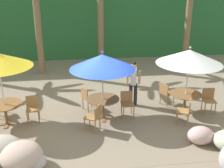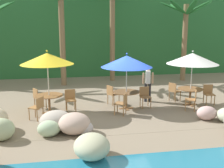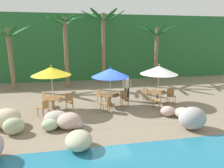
{
  "view_description": "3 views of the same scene",
  "coord_description": "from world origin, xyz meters",
  "px_view_note": "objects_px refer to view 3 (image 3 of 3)",
  "views": [
    {
      "loc": [
        -0.5,
        -8.25,
        4.44
      ],
      "look_at": [
        0.61,
        0.43,
        1.13
      ],
      "focal_mm": 44.33,
      "sensor_mm": 36.0,
      "label": 1
    },
    {
      "loc": [
        -2.23,
        -10.65,
        3.41
      ],
      "look_at": [
        -0.3,
        0.43,
        1.03
      ],
      "focal_mm": 43.8,
      "sensor_mm": 36.0,
      "label": 2
    },
    {
      "loc": [
        -1.58,
        -10.42,
        3.85
      ],
      "look_at": [
        0.34,
        0.05,
        1.37
      ],
      "focal_mm": 31.39,
      "sensor_mm": 36.0,
      "label": 3
    }
  ],
  "objects_px": {
    "chair_white_seaward": "(171,95)",
    "chair_yellow_inland": "(46,98)",
    "chair_yellow_left": "(44,107)",
    "dining_table_white": "(158,94)",
    "umbrella_white": "(159,70)",
    "palm_tree_nearest": "(9,45)",
    "dining_table_yellow": "(53,100)",
    "dining_table_blue": "(110,97)",
    "chair_white_inland": "(146,93)",
    "chair_white_left": "(159,100)",
    "chair_blue_left": "(107,103)",
    "umbrella_blue": "(110,73)",
    "chair_blue_inland": "(100,95)",
    "palm_tree_second": "(65,39)",
    "umbrella_yellow": "(51,71)",
    "chair_blue_seaward": "(124,97)",
    "palm_tree_fourth": "(157,43)",
    "waiter_in_white": "(127,86)",
    "palm_tree_third": "(103,34)",
    "chair_yellow_seaward": "(69,100)"
  },
  "relations": [
    {
      "from": "dining_table_yellow",
      "to": "dining_table_blue",
      "type": "relative_size",
      "value": 1.0
    },
    {
      "from": "chair_blue_inland",
      "to": "palm_tree_nearest",
      "type": "xyz_separation_m",
      "value": [
        -6.1,
        4.39,
        2.87
      ]
    },
    {
      "from": "dining_table_yellow",
      "to": "dining_table_white",
      "type": "relative_size",
      "value": 1.0
    },
    {
      "from": "umbrella_white",
      "to": "dining_table_white",
      "type": "xyz_separation_m",
      "value": [
        0.0,
        0.0,
        -1.44
      ]
    },
    {
      "from": "chair_yellow_left",
      "to": "palm_tree_second",
      "type": "distance_m",
      "value": 6.97
    },
    {
      "from": "chair_blue_inland",
      "to": "chair_blue_left",
      "type": "xyz_separation_m",
      "value": [
        0.16,
        -1.49,
        0.0
      ]
    },
    {
      "from": "chair_white_seaward",
      "to": "chair_yellow_inland",
      "type": "bearing_deg",
      "value": 175.19
    },
    {
      "from": "dining_table_blue",
      "to": "umbrella_white",
      "type": "xyz_separation_m",
      "value": [
        2.9,
        0.07,
        1.44
      ]
    },
    {
      "from": "chair_yellow_inland",
      "to": "chair_blue_left",
      "type": "xyz_separation_m",
      "value": [
        3.32,
        -1.45,
        0.0
      ]
    },
    {
      "from": "umbrella_blue",
      "to": "palm_tree_nearest",
      "type": "distance_m",
      "value": 8.44
    },
    {
      "from": "umbrella_white",
      "to": "palm_tree_nearest",
      "type": "height_order",
      "value": "palm_tree_nearest"
    },
    {
      "from": "umbrella_blue",
      "to": "dining_table_yellow",
      "type": "bearing_deg",
      "value": -179.4
    },
    {
      "from": "chair_blue_inland",
      "to": "palm_tree_nearest",
      "type": "bearing_deg",
      "value": 144.25
    },
    {
      "from": "umbrella_white",
      "to": "palm_tree_second",
      "type": "bearing_deg",
      "value": 136.67
    },
    {
      "from": "chair_yellow_inland",
      "to": "dining_table_blue",
      "type": "distance_m",
      "value": 3.71
    },
    {
      "from": "dining_table_yellow",
      "to": "chair_white_seaward",
      "type": "bearing_deg",
      "value": 0.62
    },
    {
      "from": "dining_table_blue",
      "to": "dining_table_white",
      "type": "relative_size",
      "value": 1.0
    },
    {
      "from": "umbrella_blue",
      "to": "umbrella_white",
      "type": "bearing_deg",
      "value": 1.42
    },
    {
      "from": "chair_blue_seaward",
      "to": "palm_tree_second",
      "type": "xyz_separation_m",
      "value": [
        -3.44,
        5.13,
        3.33
      ]
    },
    {
      "from": "chair_white_inland",
      "to": "chair_white_left",
      "type": "bearing_deg",
      "value": -82.74
    },
    {
      "from": "chair_blue_left",
      "to": "chair_white_inland",
      "type": "height_order",
      "value": "same"
    },
    {
      "from": "chair_blue_seaward",
      "to": "chair_yellow_seaward",
      "type": "bearing_deg",
      "value": 179.79
    },
    {
      "from": "umbrella_white",
      "to": "waiter_in_white",
      "type": "xyz_separation_m",
      "value": [
        -1.68,
        0.85,
        -1.07
      ]
    },
    {
      "from": "dining_table_yellow",
      "to": "chair_yellow_inland",
      "type": "bearing_deg",
      "value": 125.34
    },
    {
      "from": "chair_yellow_left",
      "to": "dining_table_white",
      "type": "height_order",
      "value": "chair_yellow_left"
    },
    {
      "from": "chair_yellow_inland",
      "to": "umbrella_blue",
      "type": "relative_size",
      "value": 0.37
    },
    {
      "from": "chair_blue_left",
      "to": "palm_tree_fourth",
      "type": "distance_m",
      "value": 8.66
    },
    {
      "from": "chair_blue_seaward",
      "to": "dining_table_white",
      "type": "distance_m",
      "value": 2.06
    },
    {
      "from": "chair_white_seaward",
      "to": "palm_tree_fourth",
      "type": "relative_size",
      "value": 0.18
    },
    {
      "from": "dining_table_yellow",
      "to": "chair_white_seaward",
      "type": "relative_size",
      "value": 1.26
    },
    {
      "from": "dining_table_white",
      "to": "palm_tree_third",
      "type": "relative_size",
      "value": 0.18
    },
    {
      "from": "chair_white_inland",
      "to": "palm_tree_nearest",
      "type": "xyz_separation_m",
      "value": [
        -9.01,
        4.3,
        2.87
      ]
    },
    {
      "from": "chair_white_seaward",
      "to": "umbrella_white",
      "type": "bearing_deg",
      "value": 178.01
    },
    {
      "from": "chair_yellow_seaward",
      "to": "palm_tree_fourth",
      "type": "distance_m",
      "value": 9.45
    },
    {
      "from": "umbrella_yellow",
      "to": "dining_table_white",
      "type": "height_order",
      "value": "umbrella_yellow"
    },
    {
      "from": "chair_yellow_seaward",
      "to": "chair_blue_inland",
      "type": "bearing_deg",
      "value": 17.34
    },
    {
      "from": "chair_blue_left",
      "to": "palm_tree_nearest",
      "type": "bearing_deg",
      "value": 136.81
    },
    {
      "from": "palm_tree_fourth",
      "to": "dining_table_white",
      "type": "bearing_deg",
      "value": -111.12
    },
    {
      "from": "palm_tree_third",
      "to": "chair_white_left",
      "type": "bearing_deg",
      "value": -72.78
    },
    {
      "from": "umbrella_white",
      "to": "palm_tree_fourth",
      "type": "bearing_deg",
      "value": 68.88
    },
    {
      "from": "dining_table_blue",
      "to": "chair_blue_left",
      "type": "xyz_separation_m",
      "value": [
        -0.33,
        -0.79,
        -0.1
      ]
    },
    {
      "from": "umbrella_white",
      "to": "chair_white_inland",
      "type": "bearing_deg",
      "value": 123.61
    },
    {
      "from": "umbrella_yellow",
      "to": "chair_blue_seaward",
      "type": "distance_m",
      "value": 4.34
    },
    {
      "from": "palm_tree_nearest",
      "to": "waiter_in_white",
      "type": "height_order",
      "value": "palm_tree_nearest"
    },
    {
      "from": "chair_white_seaward",
      "to": "palm_tree_fourth",
      "type": "distance_m",
      "value": 6.23
    },
    {
      "from": "palm_tree_nearest",
      "to": "chair_yellow_left",
      "type": "bearing_deg",
      "value": -62.53
    },
    {
      "from": "dining_table_white",
      "to": "chair_yellow_left",
      "type": "bearing_deg",
      "value": -172.26
    },
    {
      "from": "chair_blue_seaward",
      "to": "chair_blue_inland",
      "type": "distance_m",
      "value": 1.46
    },
    {
      "from": "umbrella_yellow",
      "to": "chair_white_seaward",
      "type": "height_order",
      "value": "umbrella_yellow"
    },
    {
      "from": "umbrella_blue",
      "to": "chair_blue_inland",
      "type": "xyz_separation_m",
      "value": [
        -0.49,
        0.7,
        -1.49
      ]
    }
  ]
}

